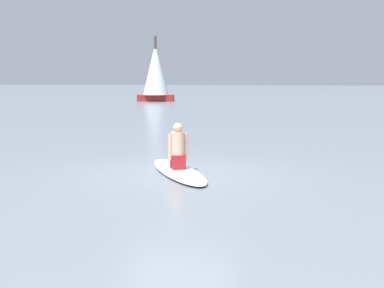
{
  "coord_description": "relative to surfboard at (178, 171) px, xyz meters",
  "views": [
    {
      "loc": [
        9.8,
        2.78,
        2.03
      ],
      "look_at": [
        -0.35,
        0.22,
        0.62
      ],
      "focal_mm": 44.21,
      "sensor_mm": 36.0,
      "label": 1
    }
  ],
  "objects": [
    {
      "name": "surfboard",
      "position": [
        0.0,
        0.0,
        0.0
      ],
      "size": [
        3.22,
        2.39,
        0.1
      ],
      "primitive_type": "ellipsoid",
      "rotation": [
        0.0,
        0.0,
        0.55
      ],
      "color": "white",
      "rests_on": "ground"
    },
    {
      "name": "person_paddler",
      "position": [
        0.0,
        0.0,
        0.51
      ],
      "size": [
        0.43,
        0.42,
        1.02
      ],
      "rotation": [
        0.0,
        0.0,
        0.55
      ],
      "color": "#A51E23",
      "rests_on": "surfboard"
    },
    {
      "name": "ground_plane",
      "position": [
        0.09,
        0.03,
        -0.05
      ],
      "size": [
        400.0,
        400.0,
        0.0
      ],
      "primitive_type": "plane",
      "color": "gray"
    },
    {
      "name": "sailboat_center_horizon",
      "position": [
        -34.58,
        -12.07,
        2.9
      ],
      "size": [
        2.89,
        3.7,
        6.34
      ],
      "rotation": [
        0.0,
        0.0,
        1.74
      ],
      "color": "maroon",
      "rests_on": "ground"
    }
  ]
}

